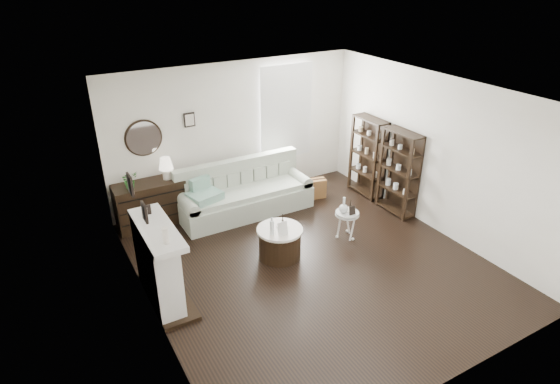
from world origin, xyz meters
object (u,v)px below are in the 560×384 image
sofa (244,196)px  pedestal_table (347,214)px  dresser (150,203)px  drum_table (280,242)px

sofa → pedestal_table: sofa is taller
dresser → sofa: bearing=-13.3°
drum_table → pedestal_table: size_ratio=1.50×
sofa → dresser: (-1.66, 0.39, 0.08)m
sofa → drum_table: size_ratio=3.41×
sofa → dresser: size_ratio=2.05×
sofa → drum_table: sofa is taller
sofa → pedestal_table: size_ratio=5.10×
pedestal_table → drum_table: bearing=177.4°
drum_table → dresser: bearing=125.9°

